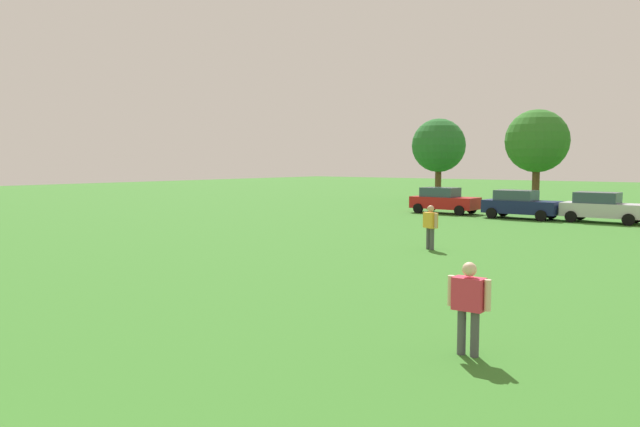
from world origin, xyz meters
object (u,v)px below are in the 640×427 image
(parked_car_red_0, at_px, (444,200))
(bystander_near_trees, at_px, (430,223))
(parked_car_silver_2, at_px, (602,207))
(tree_left, at_px, (537,141))
(parked_car_navy_1, at_px, (520,204))
(adult_bystander, at_px, (469,300))
(tree_far_left, at_px, (439,146))

(parked_car_red_0, bearing_deg, bystander_near_trees, -64.80)
(parked_car_silver_2, bearing_deg, parked_car_red_0, 179.24)
(bystander_near_trees, bearing_deg, tree_left, 126.46)
(parked_car_navy_1, relative_size, tree_left, 0.60)
(bystander_near_trees, distance_m, parked_car_red_0, 16.98)
(adult_bystander, height_order, parked_car_navy_1, parked_car_navy_1)
(adult_bystander, height_order, bystander_near_trees, bystander_near_trees)
(bystander_near_trees, relative_size, parked_car_navy_1, 0.40)
(parked_car_navy_1, xyz_separation_m, tree_far_left, (-10.99, 10.82, 3.83))
(adult_bystander, xyz_separation_m, bystander_near_trees, (-6.75, 11.25, 0.03))
(bystander_near_trees, relative_size, tree_left, 0.24)
(parked_car_silver_2, relative_size, tree_left, 0.60)
(parked_car_navy_1, bearing_deg, parked_car_silver_2, 5.81)
(bystander_near_trees, relative_size, parked_car_silver_2, 0.40)
(adult_bystander, bearing_deg, tree_far_left, -64.34)
(adult_bystander, height_order, parked_car_red_0, parked_car_red_0)
(bystander_near_trees, xyz_separation_m, parked_car_silver_2, (2.47, 15.23, -0.16))
(bystander_near_trees, bearing_deg, tree_far_left, 143.15)
(adult_bystander, relative_size, parked_car_navy_1, 0.38)
(tree_far_left, bearing_deg, parked_car_red_0, -60.81)
(bystander_near_trees, relative_size, parked_car_red_0, 0.40)
(adult_bystander, relative_size, bystander_near_trees, 0.97)
(parked_car_red_0, xyz_separation_m, parked_car_silver_2, (9.70, -0.13, 0.00))
(adult_bystander, xyz_separation_m, parked_car_silver_2, (-4.28, 26.48, -0.12))
(tree_far_left, bearing_deg, adult_bystander, -61.88)
(parked_car_navy_1, xyz_separation_m, parked_car_silver_2, (4.43, 0.45, 0.00))
(parked_car_red_0, height_order, parked_car_silver_2, same)
(bystander_near_trees, height_order, parked_car_silver_2, bystander_near_trees)
(bystander_near_trees, distance_m, parked_car_silver_2, 15.43)
(adult_bystander, xyz_separation_m, tree_far_left, (-19.70, 36.85, 3.70))
(tree_left, bearing_deg, parked_car_navy_1, -75.94)
(parked_car_navy_1, bearing_deg, tree_far_left, 135.45)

